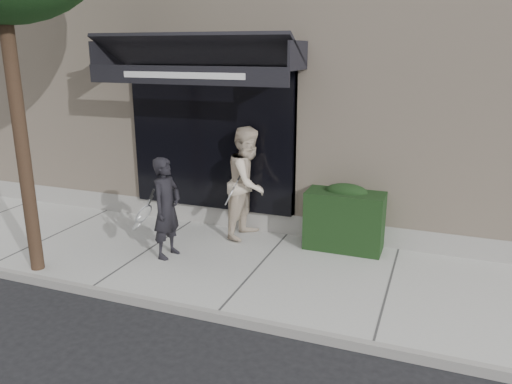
% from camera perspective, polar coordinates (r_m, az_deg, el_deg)
% --- Properties ---
extents(ground, '(80.00, 80.00, 0.00)m').
position_cam_1_polar(ground, '(8.01, 0.31, -9.24)').
color(ground, black).
rests_on(ground, ground).
extents(sidewalk, '(20.00, 3.00, 0.12)m').
position_cam_1_polar(sidewalk, '(7.98, 0.31, -8.85)').
color(sidewalk, '#A4A49E').
rests_on(sidewalk, ground).
extents(curb, '(20.00, 0.10, 0.14)m').
position_cam_1_polar(curb, '(6.71, -4.47, -13.97)').
color(curb, gray).
rests_on(curb, ground).
extents(building_facade, '(14.30, 8.04, 5.64)m').
position_cam_1_polar(building_facade, '(12.03, 8.79, 12.62)').
color(building_facade, beige).
rests_on(building_facade, ground).
extents(hedge, '(1.30, 0.70, 1.14)m').
position_cam_1_polar(hedge, '(8.61, 10.14, -2.91)').
color(hedge, black).
rests_on(hedge, sidewalk).
extents(pedestrian_front, '(0.68, 0.80, 1.66)m').
position_cam_1_polar(pedestrian_front, '(8.17, -10.21, -1.82)').
color(pedestrian_front, black).
rests_on(pedestrian_front, sidewalk).
extents(pedestrian_back, '(0.89, 1.07, 2.01)m').
position_cam_1_polar(pedestrian_back, '(8.89, -0.86, 1.09)').
color(pedestrian_back, beige).
rests_on(pedestrian_back, sidewalk).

